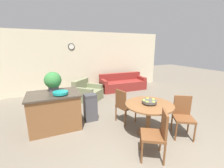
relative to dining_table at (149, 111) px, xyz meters
The scene contains 12 objects.
wall_back 4.46m from the dining_table, 95.22° to the left, with size 8.00×0.09×2.70m.
dining_table is the anchor object (origin of this frame).
dining_chair_near_left 0.78m from the dining_table, 116.10° to the right, with size 0.58×0.58×0.93m.
dining_chair_near_right 0.78m from the dining_table, 26.10° to the right, with size 0.58×0.58×0.93m.
dining_chair_far_side 0.78m from the dining_table, 108.90° to the left, with size 0.51×0.51×0.93m.
fruit_bowl 0.23m from the dining_table, 149.52° to the left, with size 0.33×0.33×0.11m.
kitchen_island 2.32m from the dining_table, 148.58° to the left, with size 1.24×0.90×0.92m.
teal_bowl 2.11m from the dining_table, 150.95° to the left, with size 0.35×0.35×0.08m.
potted_plant 2.48m from the dining_table, 144.03° to the left, with size 0.42×0.42×0.50m.
trash_bin 1.64m from the dining_table, 130.16° to the left, with size 0.33×0.30×0.76m.
couch 3.89m from the dining_table, 71.23° to the left, with size 2.18×0.91×0.77m.
armchair 3.02m from the dining_table, 103.49° to the left, with size 1.26×1.26×0.78m.
Camera 1 is at (-1.66, -1.54, 2.02)m, focal length 24.00 mm.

